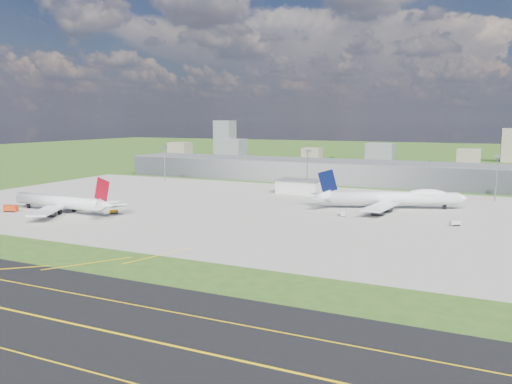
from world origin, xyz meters
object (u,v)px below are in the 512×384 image
at_px(van_white_near, 342,213).
at_px(van_white_far, 455,223).
at_px(tug_yellow, 114,212).
at_px(crash_tender, 11,209).
at_px(airliner_red_twin, 62,203).
at_px(airliner_blue_quad, 393,198).

distance_m(van_white_near, van_white_far, 49.86).
bearing_deg(tug_yellow, van_white_far, -35.83).
bearing_deg(tug_yellow, crash_tender, 149.27).
bearing_deg(van_white_far, tug_yellow, 159.21).
bearing_deg(crash_tender, tug_yellow, 1.28).
bearing_deg(crash_tender, airliner_red_twin, 2.62).
bearing_deg(van_white_far, airliner_red_twin, 159.75).
bearing_deg(airliner_red_twin, crash_tender, 24.20).
bearing_deg(van_white_far, van_white_near, 142.29).
distance_m(crash_tender, van_white_far, 209.06).
distance_m(airliner_red_twin, tug_yellow, 26.56).
height_order(tug_yellow, van_white_near, van_white_near).
height_order(tug_yellow, van_white_far, van_white_far).
xyz_separation_m(airliner_blue_quad, crash_tender, (-170.57, -86.78, -3.93)).
height_order(airliner_red_twin, tug_yellow, airliner_red_twin).
height_order(airliner_blue_quad, van_white_far, airliner_blue_quad).
distance_m(crash_tender, tug_yellow, 52.45).
height_order(van_white_near, van_white_far, van_white_near).
bearing_deg(airliner_blue_quad, van_white_far, -66.21).
relative_size(airliner_blue_quad, van_white_near, 13.63).
relative_size(airliner_red_twin, tug_yellow, 15.74).
height_order(airliner_blue_quad, van_white_near, airliner_blue_quad).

